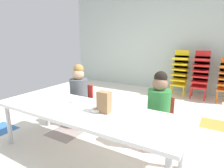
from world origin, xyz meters
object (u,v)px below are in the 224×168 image
seated_child_near_camera (79,89)px  seated_child_middle_seat (159,103)px  paper_plate_near_edge (74,102)px  donut_powdered_on_plate (74,101)px  kid_chair_red_stack (201,72)px  craft_table (85,113)px  kid_chair_yellow_stack (180,71)px  paper_bag_brown (104,102)px  donut_powdered_loose (96,110)px

seated_child_near_camera → seated_child_middle_seat: 1.20m
paper_plate_near_edge → donut_powdered_on_plate: 0.02m
seated_child_near_camera → kid_chair_red_stack: kid_chair_red_stack is taller
craft_table → seated_child_middle_seat: (0.62, 0.58, 0.05)m
seated_child_middle_seat → kid_chair_yellow_stack: bearing=95.6°
paper_bag_brown → paper_plate_near_edge: (-0.46, 0.07, -0.11)m
kid_chair_red_stack → donut_powdered_loose: bearing=-103.1°
craft_table → paper_bag_brown: bearing=9.4°
craft_table → donut_powdered_loose: bearing=3.3°
kid_chair_yellow_stack → paper_plate_near_edge: 2.92m
kid_chair_yellow_stack → kid_chair_red_stack: size_ratio=1.00×
donut_powdered_on_plate → craft_table: bearing=-23.5°
craft_table → paper_bag_brown: (0.22, 0.04, 0.15)m
paper_bag_brown → paper_plate_near_edge: 0.48m
kid_chair_yellow_stack → seated_child_near_camera: bearing=-112.1°
kid_chair_yellow_stack → kid_chair_red_stack: same height
seated_child_near_camera → paper_bag_brown: seated_child_near_camera is taller
seated_child_near_camera → craft_table: bearing=-45.4°
seated_child_near_camera → donut_powdered_on_plate: bearing=-55.3°
craft_table → paper_plate_near_edge: bearing=156.5°
seated_child_near_camera → donut_powdered_on_plate: 0.58m
paper_bag_brown → paper_plate_near_edge: paper_bag_brown is taller
kid_chair_yellow_stack → seated_child_middle_seat: bearing=-84.4°
seated_child_middle_seat → paper_plate_near_edge: size_ratio=5.10×
craft_table → paper_bag_brown: size_ratio=9.47×
seated_child_near_camera → donut_powdered_loose: (0.71, -0.57, 0.00)m
kid_chair_red_stack → donut_powdered_loose: (-0.69, -2.95, -0.02)m
craft_table → donut_powdered_loose: (0.13, 0.01, 0.06)m
paper_plate_near_edge → kid_chair_red_stack: bearing=69.5°
kid_chair_yellow_stack → donut_powdered_on_plate: size_ratio=10.73×
donut_powdered_on_plate → donut_powdered_loose: same height
paper_plate_near_edge → donut_powdered_loose: bearing=-14.6°
kid_chair_yellow_stack → paper_plate_near_edge: (-0.64, -2.85, -0.03)m
craft_table → kid_chair_red_stack: (0.82, 2.96, 0.08)m
seated_child_near_camera → paper_plate_near_edge: seated_child_near_camera is taller
craft_table → paper_bag_brown: paper_bag_brown is taller
seated_child_near_camera → kid_chair_yellow_stack: size_ratio=0.88×
paper_plate_near_edge → donut_powdered_loose: size_ratio=1.53×
seated_child_middle_seat → donut_powdered_on_plate: 0.99m
seated_child_near_camera → seated_child_middle_seat: size_ratio=1.00×
donut_powdered_loose → paper_plate_near_edge: bearing=165.4°
seated_child_near_camera → kid_chair_yellow_stack: 2.56m
kid_chair_red_stack → kid_chair_yellow_stack: bearing=180.0°
seated_child_middle_seat → donut_powdered_loose: bearing=-130.5°
seated_child_middle_seat → kid_chair_yellow_stack: size_ratio=0.88×
craft_table → seated_child_near_camera: 0.82m
craft_table → donut_powdered_loose: size_ratio=17.74×
seated_child_near_camera → donut_powdered_on_plate: (0.33, -0.47, 0.01)m
paper_plate_near_edge → donut_powdered_on_plate: bearing=0.0°
kid_chair_yellow_stack → paper_bag_brown: 2.93m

